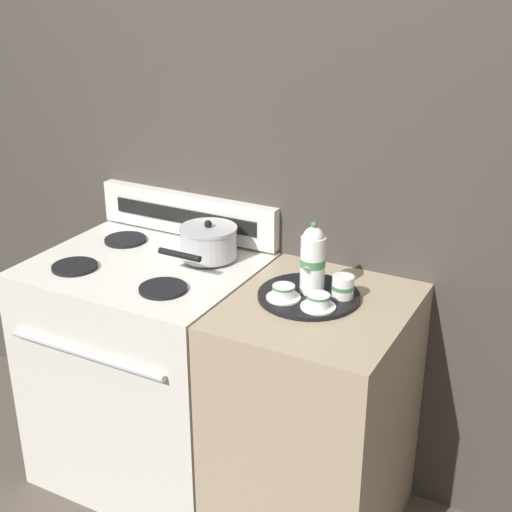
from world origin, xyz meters
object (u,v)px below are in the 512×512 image
serving_tray (309,296)px  teapot (313,259)px  saucepan (208,242)px  teacup_right (318,301)px  teacup_left (284,292)px  stove (150,370)px  creamer_jug (343,287)px

serving_tray → teapot: teapot is taller
saucepan → serving_tray: bearing=-14.0°
serving_tray → teacup_right: 0.10m
serving_tray → teacup_left: bearing=-130.9°
saucepan → serving_tray: (0.45, -0.11, -0.06)m
teacup_left → serving_tray: bearing=49.1°
stove → serving_tray: serving_tray is taller
saucepan → teapot: bearing=-11.7°
teapot → teacup_right: bearing=-56.0°
creamer_jug → teapot: bearing=-173.7°
saucepan → teacup_right: (0.51, -0.19, -0.03)m
teacup_right → creamer_jug: creamer_jug is taller
stove → serving_tray: (0.64, 0.03, 0.45)m
teapot → creamer_jug: (0.10, 0.01, -0.08)m
teapot → teacup_right: teapot is taller
saucepan → teacup_right: bearing=-20.1°
serving_tray → stove: bearing=-177.3°
teacup_left → creamer_jug: 0.19m
serving_tray → teacup_right: (0.06, -0.08, 0.03)m
stove → saucepan: saucepan is taller
teacup_left → teacup_right: size_ratio=1.00×
saucepan → creamer_jug: (0.55, -0.08, -0.02)m
teacup_right → creamer_jug: bearing=70.1°
teacup_left → stove: bearing=176.3°
stove → creamer_jug: 0.89m
stove → serving_tray: bearing=2.7°
serving_tray → teacup_left: 0.09m
teapot → teacup_left: bearing=-124.4°
serving_tray → teacup_left: teacup_left is taller
teacup_right → creamer_jug: 0.11m
teacup_right → creamer_jug: size_ratio=1.53×
saucepan → teacup_left: (0.39, -0.18, -0.03)m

